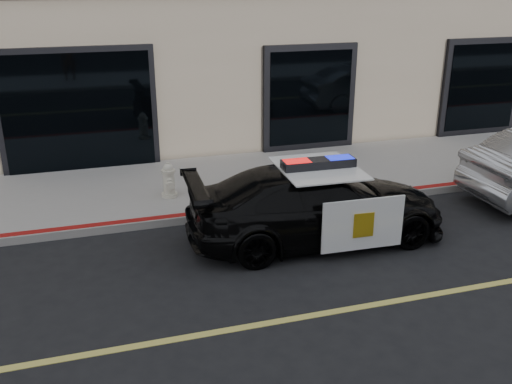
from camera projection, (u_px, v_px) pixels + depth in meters
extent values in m
plane|color=black|center=(179.00, 339.00, 7.21)|extent=(120.00, 120.00, 0.00)
cube|color=gray|center=(137.00, 192.00, 11.88)|extent=(60.00, 3.50, 0.15)
imported|color=black|center=(317.00, 204.00, 9.71)|extent=(2.11, 4.57, 1.29)
cube|color=white|center=(363.00, 224.00, 8.98)|extent=(1.38, 0.08, 0.86)
cube|color=white|center=(321.00, 185.00, 10.65)|extent=(1.38, 0.08, 0.86)
cube|color=white|center=(318.00, 168.00, 9.47)|extent=(1.34, 1.59, 0.02)
cube|color=gold|center=(364.00, 225.00, 8.96)|extent=(0.34, 0.02, 0.41)
cube|color=black|center=(318.00, 164.00, 9.45)|extent=(1.25, 0.36, 0.15)
cube|color=red|center=(297.00, 165.00, 9.35)|extent=(0.44, 0.29, 0.14)
cube|color=#0C19CC|center=(340.00, 161.00, 9.53)|extent=(0.44, 0.29, 0.14)
cylinder|color=beige|center=(170.00, 194.00, 11.41)|extent=(0.32, 0.32, 0.07)
cylinder|color=beige|center=(169.00, 182.00, 11.32)|extent=(0.23, 0.23, 0.45)
cylinder|color=beige|center=(168.00, 171.00, 11.23)|extent=(0.28, 0.28, 0.05)
sphere|color=beige|center=(168.00, 168.00, 11.22)|extent=(0.21, 0.21, 0.21)
cylinder|color=beige|center=(168.00, 164.00, 11.18)|extent=(0.06, 0.06, 0.06)
cylinder|color=beige|center=(168.00, 177.00, 11.43)|extent=(0.12, 0.11, 0.12)
cylinder|color=beige|center=(170.00, 182.00, 11.16)|extent=(0.12, 0.11, 0.12)
cylinder|color=beige|center=(170.00, 185.00, 11.16)|extent=(0.15, 0.12, 0.15)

